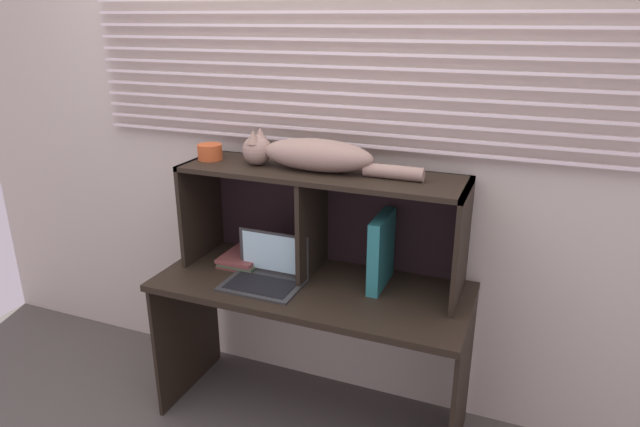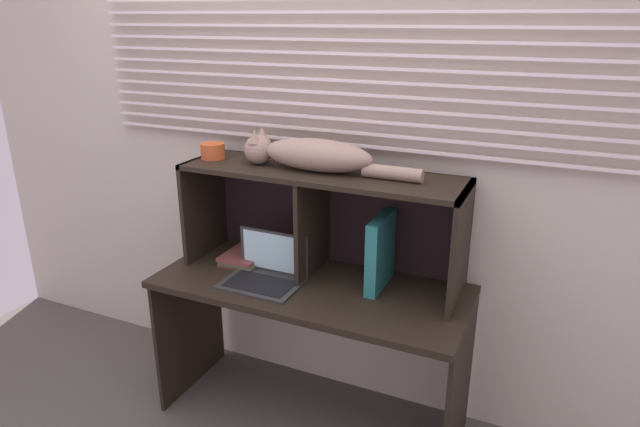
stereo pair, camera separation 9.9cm
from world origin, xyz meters
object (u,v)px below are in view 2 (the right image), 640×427
(cat, at_px, (310,155))
(book_stack, at_px, (248,256))
(laptop, at_px, (266,273))
(small_basket, at_px, (213,151))
(binder_upright, at_px, (380,252))

(cat, relative_size, book_stack, 3.07)
(laptop, relative_size, small_basket, 3.04)
(book_stack, bearing_deg, laptop, -39.91)
(laptop, height_order, small_basket, small_basket)
(binder_upright, distance_m, book_stack, 0.67)
(cat, xyz_separation_m, binder_upright, (0.33, -0.00, -0.39))
(laptop, bearing_deg, binder_upright, 19.21)
(laptop, bearing_deg, small_basket, 155.16)
(small_basket, bearing_deg, cat, 0.00)
(laptop, distance_m, book_stack, 0.25)
(cat, distance_m, binder_upright, 0.51)
(cat, bearing_deg, book_stack, -179.11)
(small_basket, bearing_deg, laptop, -24.84)
(binder_upright, bearing_deg, small_basket, 180.00)
(cat, relative_size, small_basket, 7.22)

